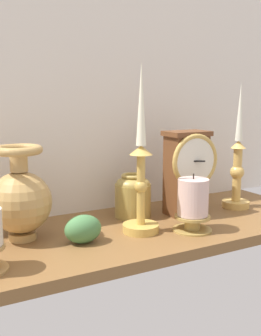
{
  "coord_description": "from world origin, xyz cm",
  "views": [
    {
      "loc": [
        -43.52,
        -78.6,
        29.68
      ],
      "look_at": [
        -0.55,
        0.0,
        14.0
      ],
      "focal_mm": 43.17,
      "sensor_mm": 36.0,
      "label": 1
    }
  ],
  "objects": [
    {
      "name": "ground_plane",
      "position": [
        0.0,
        0.0,
        -1.2
      ],
      "size": [
        100.0,
        36.0,
        2.4
      ],
      "primitive_type": "cube",
      "color": "brown"
    },
    {
      "name": "ivy_sprig",
      "position": [
        -13.89,
        -4.0,
        2.96
      ],
      "size": [
        7.86,
        5.5,
        5.92
      ],
      "color": "#477E46",
      "rests_on": "ground_plane"
    },
    {
      "name": "brass_vase_jar",
      "position": [
        4.21,
        7.46,
        5.64
      ],
      "size": [
        9.04,
        9.04,
        10.93
      ],
      "color": "#AC9146",
      "rests_on": "ground_plane"
    },
    {
      "name": "pillar_candle_near_clock",
      "position": [
        10.68,
        -8.52,
        6.11
      ],
      "size": [
        8.92,
        8.92,
        13.09
      ],
      "color": "#AD8E47",
      "rests_on": "ground_plane"
    },
    {
      "name": "candlestick_tall_left",
      "position": [
        -0.03,
        -3.73,
        12.71
      ],
      "size": [
        8.15,
        8.15,
        37.08
      ],
      "color": "gold",
      "rests_on": "ground_plane"
    },
    {
      "name": "mantel_clock",
      "position": [
        17.17,
        2.42,
        11.43
      ],
      "size": [
        13.41,
        9.13,
        21.42
      ],
      "color": "brown",
      "rests_on": "ground_plane"
    },
    {
      "name": "candlestick_tall_center",
      "position": [
        33.23,
        1.62,
        10.73
      ],
      "size": [
        7.39,
        7.39,
        33.67
      ],
      "color": "#D8AB55",
      "rests_on": "ground_plane"
    },
    {
      "name": "back_wall",
      "position": [
        0.0,
        18.5,
        32.5
      ],
      "size": [
        120.0,
        2.0,
        65.0
      ],
      "primitive_type": "cube",
      "color": "silver",
      "rests_on": "ground_plane"
    },
    {
      "name": "brass_vase_bulbous",
      "position": [
        -24.44,
        4.15,
        8.95
      ],
      "size": [
        13.02,
        13.02,
        20.01
      ],
      "color": "tan",
      "rests_on": "ground_plane"
    }
  ]
}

